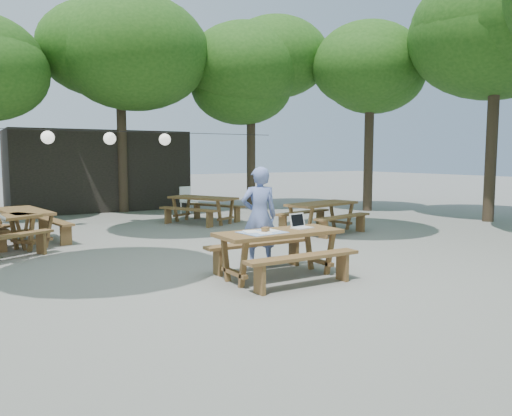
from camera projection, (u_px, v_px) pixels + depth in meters
name	position (u px, v px, depth m)	size (l,w,h in m)	color
ground	(212.00, 263.00, 9.00)	(80.00, 80.00, 0.00)	slate
pavilion	(97.00, 170.00, 18.06)	(6.00, 3.00, 2.80)	black
main_picnic_table	(279.00, 254.00, 7.86)	(2.00, 1.58, 0.75)	brown
picnic_table_ne	(322.00, 217.00, 12.59)	(2.21, 1.97, 0.75)	brown
picnic_table_far_w	(24.00, 226.00, 10.90)	(1.85, 2.12, 0.75)	brown
picnic_table_far_e	(203.00, 209.00, 14.34)	(2.26, 2.41, 0.75)	brown
woman	(259.00, 216.00, 8.77)	(0.63, 0.42, 1.74)	#6E82CA
plastic_chair	(189.00, 206.00, 16.62)	(0.53, 0.53, 0.90)	white
laptop	(300.00, 224.00, 8.14)	(0.38, 0.32, 0.24)	white
tabletop_clutter	(263.00, 232.00, 7.68)	(0.71, 0.62, 0.08)	#366BB9
paper_lanterns	(110.00, 138.00, 13.77)	(9.00, 0.34, 0.38)	black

